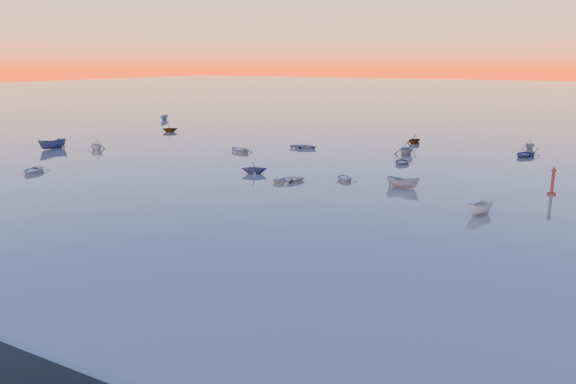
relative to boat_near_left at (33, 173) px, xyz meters
The scene contains 5 objects.
ground 80.83m from the boat_near_left, 66.73° to the left, with size 600.00×600.00×0.00m, color #625752.
moored_fleet 41.98m from the boat_near_left, 40.48° to the left, with size 124.00×58.00×1.20m, color beige, non-canonical shape.
boat_near_left is the anchor object (origin of this frame).
boat_near_center 45.28m from the boat_near_left, 19.04° to the left, with size 3.67×1.55×1.27m, color slate.
channel_marker 60.53m from the boat_near_left, 18.69° to the left, with size 0.86×0.86×3.07m.
Camera 1 is at (29.73, -17.99, 13.70)m, focal length 35.00 mm.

